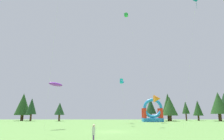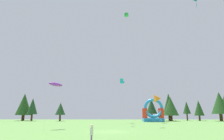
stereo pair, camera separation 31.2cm
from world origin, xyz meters
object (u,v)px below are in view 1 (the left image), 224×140
person_near_camera (94,133)px  inflatable_orange_dome (153,113)px  kite_teal_diamond (196,1)px  kite_cyan_box (121,81)px  kite_orange_delta (157,99)px  kite_purple_parafoil (56,84)px  kite_green_box (126,15)px  kite_blue_parafoil (122,82)px

person_near_camera → inflatable_orange_dome: (14.15, 48.01, 1.56)m
kite_teal_diamond → kite_cyan_box: (-12.41, 14.06, -11.86)m
kite_orange_delta → kite_purple_parafoil: size_ratio=0.95×
person_near_camera → kite_green_box: bearing=-26.4°
kite_cyan_box → person_near_camera: kite_cyan_box is taller
kite_blue_parafoil → kite_purple_parafoil: kite_blue_parafoil is taller
kite_teal_diamond → kite_blue_parafoil: bearing=114.9°
kite_purple_parafoil → person_near_camera: bearing=-64.6°
kite_teal_diamond → kite_cyan_box: 22.18m
kite_cyan_box → person_near_camera: 29.49m
kite_teal_diamond → person_near_camera: bearing=-139.0°
kite_purple_parafoil → kite_teal_diamond: size_ratio=0.37×
kite_cyan_box → person_near_camera: (-3.54, -27.91, -8.82)m
kite_purple_parafoil → kite_green_box: kite_green_box is taller
kite_cyan_box → kite_blue_parafoil: bearing=87.2°
kite_green_box → inflatable_orange_dome: bearing=63.5°
kite_blue_parafoil → kite_teal_diamond: kite_teal_diamond is taller
kite_cyan_box → inflatable_orange_dome: kite_cyan_box is taller
kite_purple_parafoil → person_near_camera: (8.80, -18.51, -6.75)m
kite_blue_parafoil → kite_cyan_box: 11.59m
kite_teal_diamond → kite_orange_delta: bearing=93.7°
kite_teal_diamond → inflatable_orange_dome: bearing=93.0°
kite_purple_parafoil → inflatable_orange_dome: bearing=52.1°
kite_blue_parafoil → inflatable_orange_dome: bearing=40.6°
kite_green_box → kite_cyan_box: 17.43m
kite_teal_diamond → person_near_camera: (-15.95, -13.86, -20.67)m
kite_purple_parafoil → kite_cyan_box: size_ratio=0.79×
kite_orange_delta → kite_green_box: size_ratio=0.28×
kite_orange_delta → kite_purple_parafoil: kite_purple_parafoil is taller
kite_orange_delta → inflatable_orange_dome: kite_orange_delta is taller
kite_blue_parafoil → kite_cyan_box: size_ratio=1.16×
kite_green_box → kite_purple_parafoil: bearing=-141.2°
kite_teal_diamond → person_near_camera: 29.56m
kite_blue_parafoil → kite_cyan_box: (-0.57, -11.47, -1.57)m
kite_orange_delta → kite_teal_diamond: kite_teal_diamond is taller
kite_blue_parafoil → kite_green_box: bearing=-84.8°
person_near_camera → kite_teal_diamond: bearing=-65.8°
kite_blue_parafoil → kite_orange_delta: bearing=5.6°
kite_blue_parafoil → kite_purple_parafoil: (-12.90, -20.87, -3.63)m
kite_purple_parafoil → kite_teal_diamond: 28.77m
inflatable_orange_dome → kite_blue_parafoil: bearing=-139.4°
kite_green_box → inflatable_orange_dome: kite_green_box is taller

